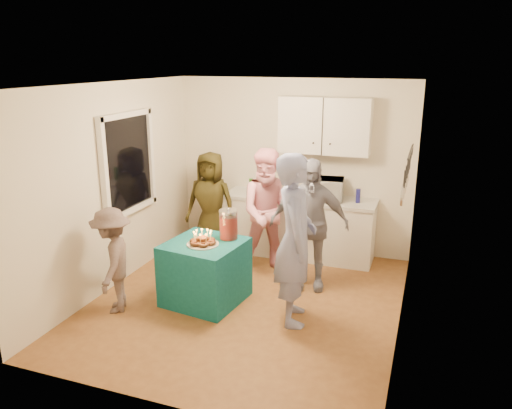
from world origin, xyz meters
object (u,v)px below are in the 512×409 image
(punch_jar, at_px, (229,225))
(man_birthday, at_px, (295,240))
(party_table, at_px, (205,272))
(woman_back_right, at_px, (309,224))
(counter, at_px, (299,228))
(woman_back_left, at_px, (211,203))
(child_near_left, at_px, (113,260))
(microwave, at_px, (323,189))
(woman_back_center, at_px, (270,212))

(punch_jar, xyz_separation_m, man_birthday, (0.92, -0.31, 0.03))
(party_table, height_order, woman_back_right, woman_back_right)
(counter, relative_size, woman_back_right, 1.29)
(woman_back_left, bearing_deg, counter, 11.80)
(counter, height_order, man_birthday, man_birthday)
(man_birthday, xyz_separation_m, child_near_left, (-2.04, -0.49, -0.34))
(woman_back_left, bearing_deg, child_near_left, -101.85)
(man_birthday, bearing_deg, woman_back_left, 29.77)
(party_table, bearing_deg, microwave, 60.35)
(microwave, distance_m, punch_jar, 1.80)
(counter, relative_size, woman_back_left, 1.41)
(microwave, relative_size, woman_back_center, 0.32)
(woman_back_right, bearing_deg, punch_jar, -159.57)
(woman_back_right, bearing_deg, counter, 97.44)
(counter, distance_m, microwave, 0.72)
(microwave, relative_size, woman_back_right, 0.33)
(counter, distance_m, punch_jar, 1.74)
(punch_jar, bearing_deg, woman_back_left, 123.00)
(microwave, distance_m, child_near_left, 3.11)
(punch_jar, distance_m, woman_back_left, 1.50)
(party_table, xyz_separation_m, punch_jar, (0.22, 0.23, 0.55))
(punch_jar, height_order, woman_back_left, woman_back_left)
(microwave, xyz_separation_m, party_table, (-1.04, -1.82, -0.68))
(microwave, height_order, woman_back_center, woman_back_center)
(woman_back_center, bearing_deg, party_table, -135.42)
(child_near_left, bearing_deg, party_table, 98.16)
(punch_jar, relative_size, man_birthday, 0.18)
(punch_jar, relative_size, woman_back_center, 0.20)
(party_table, xyz_separation_m, woman_back_left, (-0.59, 1.48, 0.40))
(punch_jar, distance_m, man_birthday, 0.97)
(microwave, xyz_separation_m, woman_back_center, (-0.57, -0.73, -0.20))
(punch_jar, bearing_deg, child_near_left, -144.85)
(child_near_left, bearing_deg, punch_jar, 101.20)
(party_table, distance_m, woman_back_left, 1.64)
(woman_back_right, distance_m, child_near_left, 2.42)
(woman_back_right, bearing_deg, woman_back_left, 144.41)
(counter, distance_m, woman_back_right, 1.17)
(woman_back_left, relative_size, child_near_left, 1.24)
(punch_jar, relative_size, child_near_left, 0.27)
(microwave, distance_m, woman_back_right, 1.04)
(man_birthday, xyz_separation_m, woman_back_left, (-1.73, 1.56, -0.19))
(microwave, height_order, child_near_left, child_near_left)
(woman_back_center, bearing_deg, punch_jar, -127.99)
(party_table, relative_size, child_near_left, 0.68)
(man_birthday, relative_size, woman_back_left, 1.24)
(woman_back_right, bearing_deg, party_table, -156.93)
(man_birthday, bearing_deg, punch_jar, 53.36)
(microwave, height_order, party_table, microwave)
(man_birthday, height_order, woman_back_center, man_birthday)
(counter, bearing_deg, woman_back_right, -68.85)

